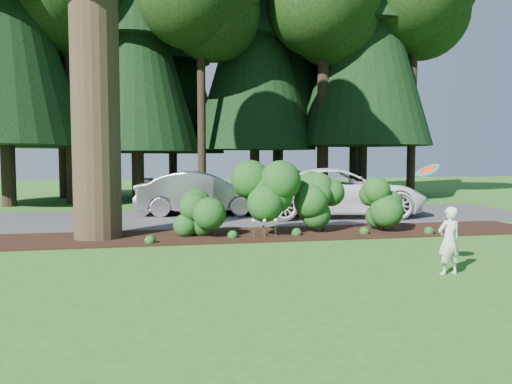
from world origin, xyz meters
The scene contains 11 objects.
ground centered at (0.00, 0.00, 0.00)m, with size 80.00×80.00×0.00m, color #255B1A.
mulch_bed centered at (0.00, 3.25, 0.03)m, with size 16.00×2.50×0.05m, color black.
driveway centered at (0.00, 7.50, 0.01)m, with size 22.00×6.00×0.03m, color #38383A.
shrub_row centered at (0.77, 3.14, 0.81)m, with size 6.53×1.60×1.61m.
lily_cluster centered at (-0.30, 2.40, 0.50)m, with size 0.69×0.09×0.57m.
tree_wall centered at (0.25, 16.38, 9.50)m, with size 25.66×12.15×17.09m.
car_silver_wagon centered at (-1.42, 8.33, 0.83)m, with size 1.69×4.85×1.60m, color #A6A5AA.
car_white_suv centered at (3.40, 6.93, 0.90)m, with size 2.90×6.29×1.75m, color white.
car_dark_suv centered at (-1.13, 9.05, 0.73)m, with size 1.96×4.82×1.40m, color black.
child centered at (2.25, -1.99, 0.63)m, with size 0.46×0.30×1.27m, color silver.
frisbee centered at (1.73, -2.09, 1.94)m, with size 0.42×0.45×0.26m.
Camera 1 is at (-3.02, -10.27, 2.18)m, focal length 35.00 mm.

